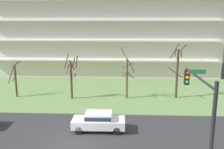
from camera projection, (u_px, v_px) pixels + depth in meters
ground at (75, 144)px, 18.29m from camera, size 160.00×160.00×0.00m
grass_lawn_strip at (96, 92)px, 31.96m from camera, size 80.00×16.00×0.08m
apartment_building at (104, 29)px, 43.80m from camera, size 38.11×12.46×15.42m
tree_far_left at (15, 79)px, 29.38m from camera, size 1.33×1.25×4.44m
tree_left at (72, 76)px, 28.51m from camera, size 1.68×1.44×5.41m
tree_center at (127, 76)px, 28.68m from camera, size 1.70×1.78×6.15m
tree_right at (177, 70)px, 28.74m from camera, size 2.12×2.13×6.51m
sedan_white_center_left at (99, 121)px, 20.48m from camera, size 4.42×1.86×1.57m
traffic_signal_mast at (201, 114)px, 12.23m from camera, size 0.90×5.15×6.52m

